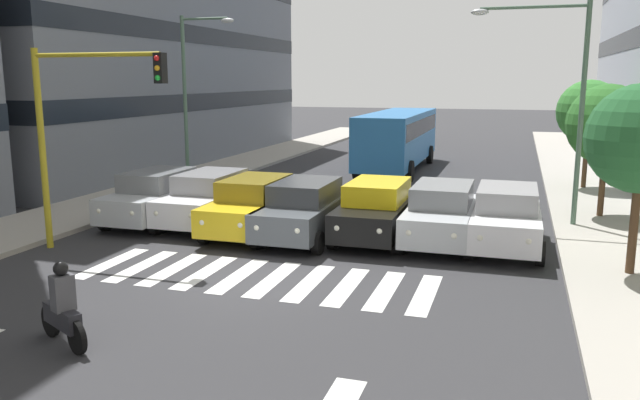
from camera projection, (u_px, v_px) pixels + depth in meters
ground_plane at (256, 277)px, 15.15m from camera, size 180.00×180.00×0.00m
building_right_block_0 at (135, 6)px, 35.09m from camera, size 8.98×26.35×17.38m
crosswalk_markings at (256, 277)px, 15.15m from camera, size 8.55×2.80×0.01m
car_0 at (506, 217)px, 17.60m from camera, size 2.02×4.44×1.72m
car_1 at (442, 214)px, 18.12m from camera, size 2.02×4.44×1.72m
car_2 at (376, 210)px, 18.63m from camera, size 2.02×4.44×1.72m
car_3 at (304, 210)px, 18.67m from camera, size 2.02×4.44×1.72m
car_4 at (253, 205)px, 19.28m from camera, size 2.02×4.44×1.72m
car_5 at (209, 198)px, 20.46m from camera, size 2.02×4.44×1.72m
car_6 at (156, 196)px, 20.80m from camera, size 2.02×4.44×1.72m
bus_behind_traffic at (398, 134)px, 32.67m from camera, size 2.78×10.50×3.00m
motorcycle_with_rider at (63, 311)px, 11.18m from camera, size 1.56×0.87×1.57m
traffic_light_gantry at (74, 117)px, 16.83m from camera, size 4.02×0.36×5.50m
street_lamp_left at (561, 87)px, 19.45m from camera, size 3.54×0.28×6.84m
street_lamp_right at (192, 85)px, 26.32m from camera, size 2.41×0.28×7.09m
street_tree_1 at (607, 124)px, 20.73m from camera, size 2.63×2.63×4.39m
street_tree_2 at (589, 112)px, 26.28m from camera, size 2.64×2.64×4.52m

